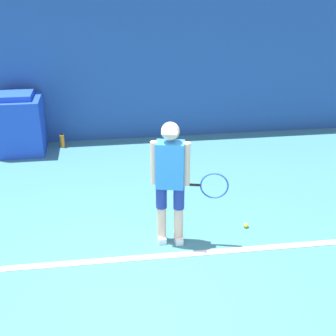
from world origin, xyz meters
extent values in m
plane|color=teal|center=(0.00, 0.00, 0.00)|extent=(24.00, 24.00, 0.00)
cube|color=#234C99|center=(0.00, 4.69, 1.35)|extent=(24.00, 0.10, 2.70)
cube|color=white|center=(0.00, 0.68, 0.01)|extent=(21.60, 0.10, 0.01)
cylinder|color=beige|center=(0.48, 1.04, 0.25)|extent=(0.12, 0.12, 0.50)
cylinder|color=navy|center=(0.48, 1.04, 0.65)|extent=(0.14, 0.14, 0.30)
cube|color=white|center=(0.48, 1.04, 0.04)|extent=(0.10, 0.24, 0.08)
cylinder|color=beige|center=(0.70, 0.99, 0.25)|extent=(0.12, 0.12, 0.50)
cylinder|color=navy|center=(0.70, 0.99, 0.65)|extent=(0.14, 0.14, 0.30)
cube|color=white|center=(0.70, 0.99, 0.04)|extent=(0.10, 0.24, 0.08)
cube|color=#338CE0|center=(0.59, 1.02, 1.09)|extent=(0.38, 0.27, 0.59)
sphere|color=beige|center=(0.59, 1.02, 1.53)|extent=(0.22, 0.22, 0.22)
cube|color=white|center=(0.57, 0.92, 1.55)|extent=(0.20, 0.16, 0.02)
cylinder|color=beige|center=(0.40, 1.06, 1.11)|extent=(0.09, 0.09, 0.56)
cylinder|color=beige|center=(0.78, 0.97, 1.11)|extent=(0.09, 0.09, 0.56)
cylinder|color=black|center=(0.87, 0.95, 0.83)|extent=(0.18, 0.07, 0.03)
torus|color=#2851B2|center=(1.12, 0.90, 0.83)|extent=(0.35, 0.10, 0.35)
sphere|color=#D1E533|center=(1.66, 1.18, 0.03)|extent=(0.07, 0.07, 0.07)
cube|color=blue|center=(-1.73, 4.24, 0.51)|extent=(0.84, 0.71, 1.03)
cube|color=blue|center=(-1.73, 4.24, 1.08)|extent=(0.59, 0.50, 0.10)
cylinder|color=orange|center=(-1.02, 4.36, 0.12)|extent=(0.08, 0.08, 0.25)
cylinder|color=black|center=(-1.02, 4.36, 0.26)|extent=(0.05, 0.05, 0.02)
camera|label=1|loc=(-0.12, -4.04, 3.51)|focal=50.00mm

